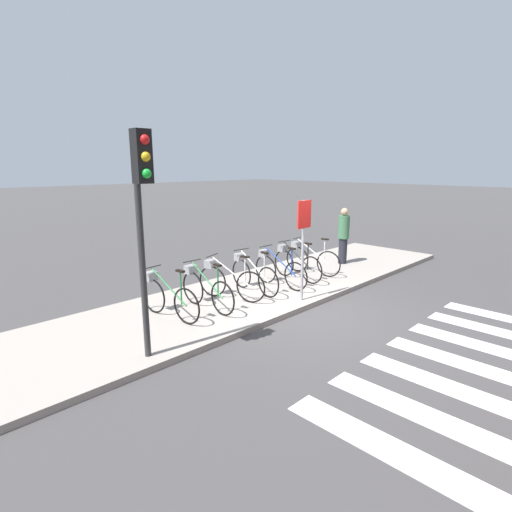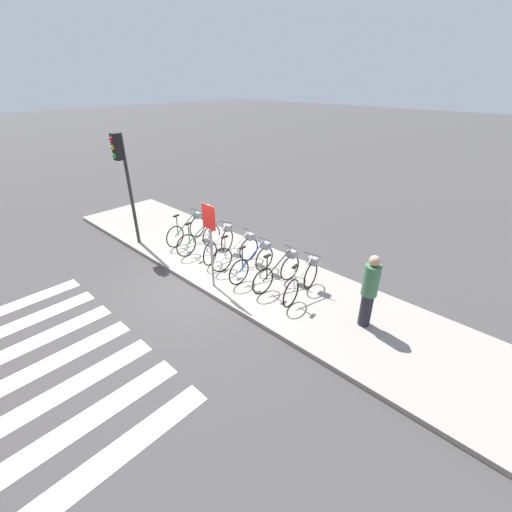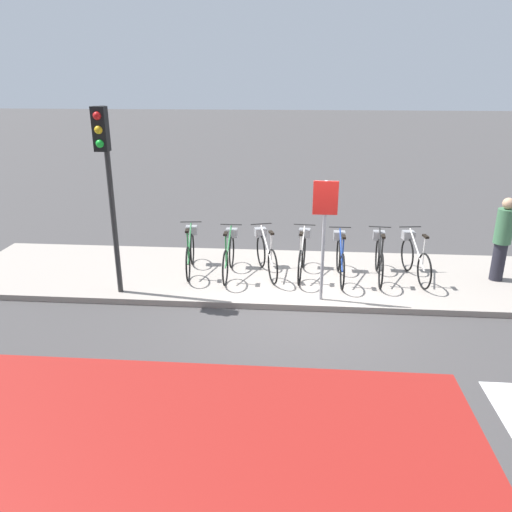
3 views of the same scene
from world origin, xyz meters
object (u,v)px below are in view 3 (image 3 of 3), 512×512
at_px(parked_bicycle_0, 190,250).
at_px(sign_post, 324,221).
at_px(parked_bicycle_3, 302,254).
at_px(pedestrian, 503,238).
at_px(parked_bicycle_2, 266,253).
at_px(parked_bicycle_6, 414,257).
at_px(parked_bicycle_1, 229,254).
at_px(parked_bicycle_4, 340,257).
at_px(traffic_light, 106,164).
at_px(parked_bicycle_5, 379,256).

xyz_separation_m(parked_bicycle_0, sign_post, (2.73, -1.28, 1.08)).
distance_m(parked_bicycle_0, parked_bicycle_3, 2.38).
bearing_deg(parked_bicycle_3, pedestrian, 0.37).
relative_size(parked_bicycle_2, parked_bicycle_6, 0.96).
relative_size(parked_bicycle_1, parked_bicycle_4, 1.00).
distance_m(pedestrian, traffic_light, 7.81).
xyz_separation_m(parked_bicycle_3, parked_bicycle_4, (0.78, -0.13, 0.00)).
height_order(parked_bicycle_4, parked_bicycle_5, same).
bearing_deg(traffic_light, parked_bicycle_2, 25.39).
bearing_deg(parked_bicycle_6, parked_bicycle_4, -174.30).
distance_m(parked_bicycle_0, parked_bicycle_1, 0.86).
height_order(parked_bicycle_0, traffic_light, traffic_light).
relative_size(parked_bicycle_4, parked_bicycle_5, 1.00).
distance_m(parked_bicycle_3, parked_bicycle_6, 2.30).
relative_size(parked_bicycle_4, traffic_light, 0.49).
xyz_separation_m(parked_bicycle_2, parked_bicycle_6, (3.07, 0.02, 0.00)).
relative_size(parked_bicycle_1, traffic_light, 0.49).
relative_size(parked_bicycle_3, parked_bicycle_6, 1.00).
xyz_separation_m(parked_bicycle_5, pedestrian, (2.41, 0.06, 0.45)).
bearing_deg(parked_bicycle_5, parked_bicycle_6, 4.46).
distance_m(parked_bicycle_3, parked_bicycle_5, 1.58).
height_order(parked_bicycle_0, sign_post, sign_post).
bearing_deg(parked_bicycle_5, pedestrian, 1.51).
bearing_deg(sign_post, parked_bicycle_1, 148.84).
height_order(parked_bicycle_1, traffic_light, traffic_light).
bearing_deg(parked_bicycle_2, parked_bicycle_5, -0.98).
bearing_deg(parked_bicycle_4, pedestrian, 2.84).
distance_m(parked_bicycle_6, traffic_light, 6.32).
distance_m(traffic_light, sign_post, 4.00).
xyz_separation_m(parked_bicycle_6, traffic_light, (-5.83, -1.33, 2.05)).
bearing_deg(parked_bicycle_2, parked_bicycle_3, -0.21).
bearing_deg(parked_bicycle_4, traffic_light, -164.76).
xyz_separation_m(parked_bicycle_3, parked_bicycle_6, (2.30, 0.02, 0.00)).
height_order(parked_bicycle_6, sign_post, sign_post).
xyz_separation_m(parked_bicycle_1, parked_bicycle_4, (2.31, -0.02, 0.00)).
height_order(parked_bicycle_1, parked_bicycle_3, same).
distance_m(parked_bicycle_2, sign_post, 2.00).
bearing_deg(parked_bicycle_1, parked_bicycle_4, -0.40).
relative_size(parked_bicycle_0, sign_post, 0.76).
distance_m(parked_bicycle_6, sign_post, 2.57).
xyz_separation_m(parked_bicycle_3, traffic_light, (-3.53, -1.31, 2.05)).
distance_m(parked_bicycle_6, pedestrian, 1.75).
bearing_deg(parked_bicycle_1, traffic_light, -149.25).
bearing_deg(traffic_light, parked_bicycle_6, 12.80).
xyz_separation_m(parked_bicycle_4, pedestrian, (3.22, 0.16, 0.45)).
height_order(parked_bicycle_0, parked_bicycle_2, same).
bearing_deg(parked_bicycle_1, parked_bicycle_2, 9.00).
bearing_deg(parked_bicycle_0, parked_bicycle_4, -2.78).
xyz_separation_m(parked_bicycle_0, parked_bicycle_3, (2.38, -0.02, 0.00)).
distance_m(parked_bicycle_1, sign_post, 2.45).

